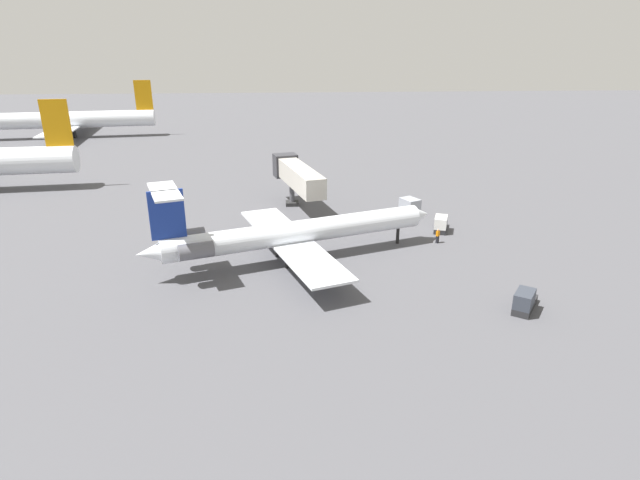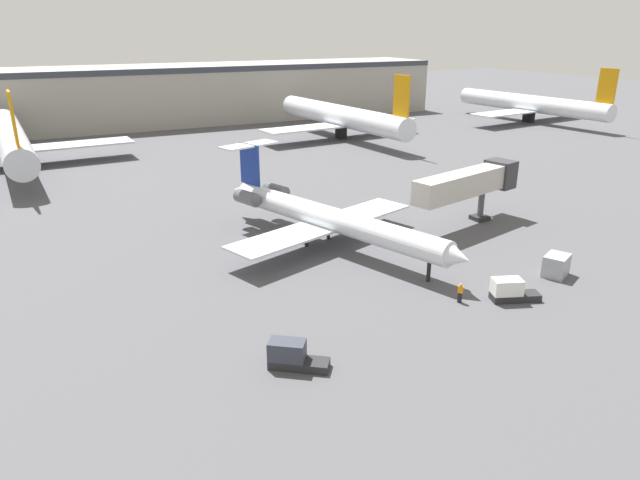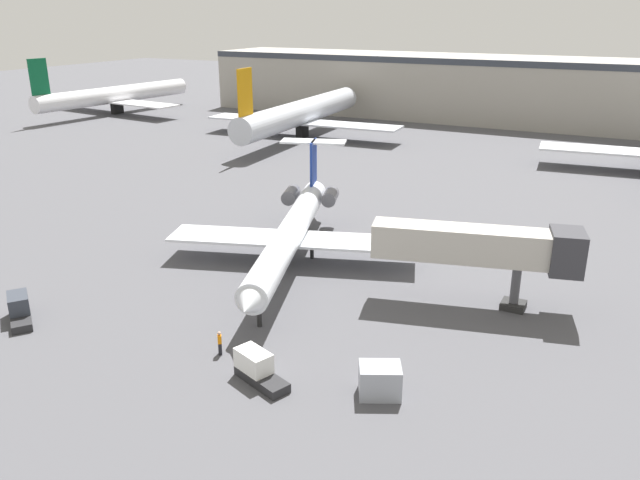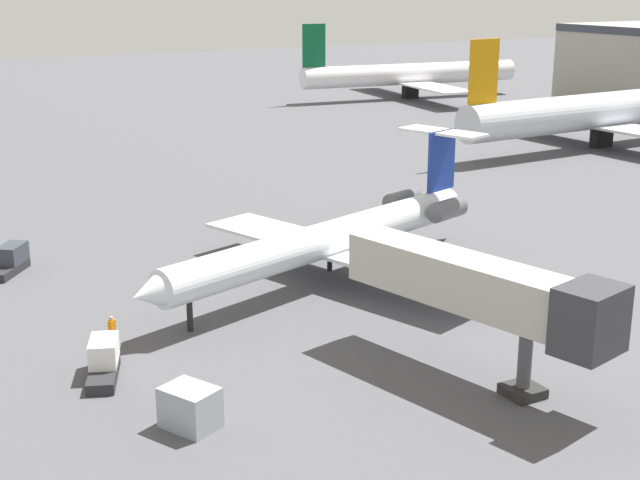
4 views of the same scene
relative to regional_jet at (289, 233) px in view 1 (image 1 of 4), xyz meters
The scene contains 8 objects.
ground_plane 4.28m from the regional_jet, ahead, with size 400.00×400.00×0.10m, color #4C4C51.
regional_jet is the anchor object (origin of this frame).
jet_bridge 18.02m from the regional_jet, ahead, with size 15.82×6.61×6.59m.
ground_crew_marshaller 17.55m from the regional_jet, 76.93° to the right, with size 0.45×0.48×1.69m.
baggage_tug_lead 20.25m from the regional_jet, 66.92° to the right, with size 4.24×2.73×1.90m.
baggage_tug_trailing 23.29m from the regional_jet, 121.99° to the right, with size 4.05×3.49×1.90m.
cargo_container_uld 22.57m from the regional_jet, 47.23° to the right, with size 3.06×2.77×1.96m.
parked_airliner_east_mid 95.30m from the regional_jet, 32.56° to the left, with size 34.40×40.55×13.24m.
Camera 1 is at (-52.52, 0.44, 21.19)m, focal length 28.89 mm.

